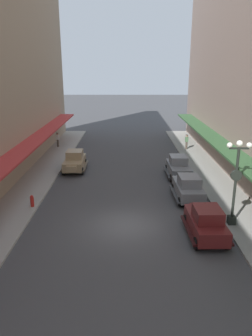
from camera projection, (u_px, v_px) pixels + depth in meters
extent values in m
plane|color=#424244|center=(126.00, 225.00, 19.63)|extent=(200.00, 200.00, 0.00)
cube|color=#99968E|center=(3.00, 224.00, 19.62)|extent=(3.00, 60.00, 0.15)
cube|color=#99968E|center=(249.00, 224.00, 19.60)|extent=(3.00, 60.00, 0.15)
cube|color=#997F5B|center=(75.00, 163.00, 29.99)|extent=(1.76, 3.93, 0.80)
cube|color=#997F5B|center=(75.00, 154.00, 30.01)|extent=(1.47, 1.72, 0.70)
cube|color=#8C9EA8|center=(75.00, 154.00, 30.01)|extent=(1.39, 1.69, 0.42)
cube|color=#997F5B|center=(72.00, 169.00, 27.95)|extent=(0.94, 0.37, 0.52)
cube|color=#4C3F2D|center=(85.00, 166.00, 30.10)|extent=(0.29, 3.51, 0.12)
cube|color=#4C3F2D|center=(65.00, 166.00, 30.08)|extent=(0.29, 3.51, 0.12)
cylinder|color=black|center=(82.00, 171.00, 28.82)|extent=(0.23, 0.68, 0.68)
cylinder|color=black|center=(64.00, 171.00, 28.80)|extent=(0.23, 0.68, 0.68)
cylinder|color=black|center=(85.00, 163.00, 31.43)|extent=(0.23, 0.68, 0.68)
cylinder|color=black|center=(69.00, 163.00, 31.40)|extent=(0.23, 0.68, 0.68)
cube|color=slate|center=(179.00, 169.00, 28.19)|extent=(1.76, 3.93, 0.80)
cube|color=slate|center=(179.00, 160.00, 28.20)|extent=(1.47, 1.72, 0.70)
cube|color=#8C9EA8|center=(179.00, 160.00, 28.20)|extent=(1.39, 1.69, 0.42)
cube|color=slate|center=(183.00, 176.00, 26.14)|extent=(0.94, 0.37, 0.52)
cube|color=#393A3D|center=(189.00, 172.00, 28.30)|extent=(0.29, 3.51, 0.12)
cube|color=#393A3D|center=(168.00, 172.00, 28.27)|extent=(0.29, 3.51, 0.12)
cylinder|color=black|center=(191.00, 178.00, 27.02)|extent=(0.23, 0.68, 0.68)
cylinder|color=black|center=(172.00, 178.00, 26.99)|extent=(0.23, 0.68, 0.68)
cylinder|color=black|center=(185.00, 168.00, 29.62)|extent=(0.23, 0.68, 0.68)
cylinder|color=black|center=(167.00, 168.00, 29.60)|extent=(0.23, 0.68, 0.68)
cube|color=#591919|center=(206.00, 224.00, 18.16)|extent=(1.79, 3.94, 0.80)
cube|color=#591919|center=(208.00, 214.00, 17.70)|extent=(1.48, 1.73, 0.70)
cube|color=#8C9EA8|center=(208.00, 214.00, 17.70)|extent=(1.41, 1.70, 0.42)
cube|color=#591919|center=(197.00, 208.00, 20.18)|extent=(0.94, 0.38, 0.52)
cube|color=black|center=(189.00, 230.00, 18.23)|extent=(0.32, 3.51, 0.12)
cube|color=black|center=(222.00, 229.00, 18.27)|extent=(0.32, 3.51, 0.12)
cylinder|color=black|center=(186.00, 220.00, 19.56)|extent=(0.24, 0.68, 0.68)
cylinder|color=black|center=(213.00, 220.00, 19.60)|extent=(0.24, 0.68, 0.68)
cylinder|color=black|center=(197.00, 243.00, 16.96)|extent=(0.24, 0.68, 0.68)
cylinder|color=black|center=(227.00, 243.00, 16.99)|extent=(0.24, 0.68, 0.68)
cube|color=slate|center=(188.00, 189.00, 23.39)|extent=(1.80, 3.94, 0.80)
cube|color=slate|center=(190.00, 181.00, 22.93)|extent=(1.48, 1.74, 0.70)
cube|color=#8C9EA8|center=(190.00, 181.00, 22.93)|extent=(1.41, 1.70, 0.42)
cube|color=slate|center=(183.00, 179.00, 25.41)|extent=(0.94, 0.38, 0.52)
cube|color=#393A3D|center=(175.00, 194.00, 23.46)|extent=(0.33, 3.51, 0.12)
cube|color=#393A3D|center=(201.00, 193.00, 23.51)|extent=(0.33, 3.51, 0.12)
cylinder|color=black|center=(174.00, 188.00, 24.79)|extent=(0.24, 0.69, 0.68)
cylinder|color=black|center=(195.00, 188.00, 24.83)|extent=(0.24, 0.69, 0.68)
cylinder|color=black|center=(180.00, 202.00, 22.19)|extent=(0.24, 0.69, 0.68)
cylinder|color=black|center=(204.00, 202.00, 22.22)|extent=(0.24, 0.69, 0.68)
cube|color=black|center=(232.00, 220.00, 19.44)|extent=(0.44, 0.44, 0.50)
cylinder|color=black|center=(236.00, 183.00, 18.74)|extent=(0.16, 0.16, 4.20)
cube|color=black|center=(240.00, 148.00, 18.12)|extent=(1.10, 0.10, 0.10)
sphere|color=white|center=(230.00, 145.00, 18.06)|extent=(0.32, 0.32, 0.32)
sphere|color=white|center=(250.00, 145.00, 18.06)|extent=(0.32, 0.32, 0.32)
sphere|color=white|center=(240.00, 144.00, 18.03)|extent=(0.36, 0.36, 0.36)
cylinder|color=black|center=(237.00, 175.00, 18.59)|extent=(0.64, 0.18, 0.64)
cylinder|color=silver|center=(236.00, 175.00, 18.69)|extent=(0.56, 0.02, 0.56)
cylinder|color=#B21E19|center=(33.00, 202.00, 21.86)|extent=(0.24, 0.24, 0.70)
sphere|color=#B21E19|center=(32.00, 197.00, 21.75)|extent=(0.20, 0.20, 0.20)
cylinder|color=#4C4238|center=(187.00, 145.00, 37.42)|extent=(0.24, 0.24, 0.85)
cube|color=#4C724C|center=(187.00, 139.00, 37.21)|extent=(0.36, 0.22, 0.56)
sphere|color=tan|center=(187.00, 136.00, 37.10)|extent=(0.22, 0.22, 0.22)
cylinder|color=black|center=(187.00, 135.00, 37.06)|extent=(0.28, 0.28, 0.04)
cylinder|color=#4C4238|center=(58.00, 143.00, 38.52)|extent=(0.24, 0.24, 0.85)
cube|color=white|center=(58.00, 137.00, 38.31)|extent=(0.36, 0.22, 0.56)
sphere|color=tan|center=(58.00, 134.00, 38.19)|extent=(0.22, 0.22, 0.22)
cylinder|color=black|center=(58.00, 133.00, 38.16)|extent=(0.28, 0.28, 0.04)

